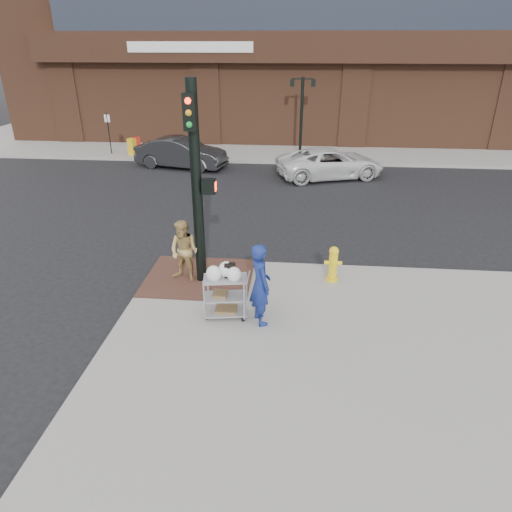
# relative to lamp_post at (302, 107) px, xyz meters

# --- Properties ---
(ground) EXTENTS (220.00, 220.00, 0.00)m
(ground) POSITION_rel_lamp_post_xyz_m (-2.00, -16.00, -2.62)
(ground) COLOR black
(ground) RESTS_ON ground
(sidewalk_far) EXTENTS (65.00, 36.00, 0.15)m
(sidewalk_far) POSITION_rel_lamp_post_xyz_m (10.50, 16.00, -2.54)
(sidewalk_far) COLOR gray
(sidewalk_far) RESTS_ON ground
(brick_curb_ramp) EXTENTS (2.80, 2.40, 0.01)m
(brick_curb_ramp) POSITION_rel_lamp_post_xyz_m (-2.60, -15.10, -2.46)
(brick_curb_ramp) COLOR #4A2A22
(brick_curb_ramp) RESTS_ON sidewalk_near
(lamp_post) EXTENTS (1.32, 0.22, 4.00)m
(lamp_post) POSITION_rel_lamp_post_xyz_m (0.00, 0.00, 0.00)
(lamp_post) COLOR black
(lamp_post) RESTS_ON sidewalk_far
(parking_sign) EXTENTS (0.05, 0.05, 2.20)m
(parking_sign) POSITION_rel_lamp_post_xyz_m (-10.50, -1.00, -1.37)
(parking_sign) COLOR black
(parking_sign) RESTS_ON sidewalk_far
(traffic_signal_pole) EXTENTS (0.61, 0.51, 5.00)m
(traffic_signal_pole) POSITION_rel_lamp_post_xyz_m (-2.48, -15.23, 0.21)
(traffic_signal_pole) COLOR black
(traffic_signal_pole) RESTS_ON sidewalk_near
(woman_blue) EXTENTS (0.70, 0.82, 1.89)m
(woman_blue) POSITION_rel_lamp_post_xyz_m (-0.80, -17.04, -1.52)
(woman_blue) COLOR navy
(woman_blue) RESTS_ON sidewalk_near
(pedestrian_tan) EXTENTS (0.96, 0.85, 1.64)m
(pedestrian_tan) POSITION_rel_lamp_post_xyz_m (-2.91, -15.24, -1.65)
(pedestrian_tan) COLOR tan
(pedestrian_tan) RESTS_ON sidewalk_near
(sedan_dark) EXTENTS (4.78, 2.49, 1.50)m
(sedan_dark) POSITION_rel_lamp_post_xyz_m (-5.97, -3.15, -1.87)
(sedan_dark) COLOR black
(sedan_dark) RESTS_ON ground
(minivan_white) EXTENTS (5.42, 3.72, 1.38)m
(minivan_white) POSITION_rel_lamp_post_xyz_m (1.41, -4.34, -1.93)
(minivan_white) COLOR silver
(minivan_white) RESTS_ON ground
(utility_cart) EXTENTS (1.02, 0.67, 1.32)m
(utility_cart) POSITION_rel_lamp_post_xyz_m (-1.59, -16.89, -1.87)
(utility_cart) COLOR gray
(utility_cart) RESTS_ON sidewalk_near
(fire_hydrant) EXTENTS (0.45, 0.32, 0.97)m
(fire_hydrant) POSITION_rel_lamp_post_xyz_m (0.92, -14.94, -1.97)
(fire_hydrant) COLOR yellow
(fire_hydrant) RESTS_ON sidewalk_near
(newsbox_red) EXTENTS (0.48, 0.46, 0.92)m
(newsbox_red) POSITION_rel_lamp_post_xyz_m (-8.99, -0.98, -2.01)
(newsbox_red) COLOR #B51A14
(newsbox_red) RESTS_ON sidewalk_far
(newsbox_yellow) EXTENTS (0.48, 0.46, 0.90)m
(newsbox_yellow) POSITION_rel_lamp_post_xyz_m (-9.17, -1.28, -2.02)
(newsbox_yellow) COLOR gold
(newsbox_yellow) RESTS_ON sidewalk_far
(newsbox_blue) EXTENTS (0.46, 0.43, 0.95)m
(newsbox_blue) POSITION_rel_lamp_post_xyz_m (-6.26, -1.03, -1.99)
(newsbox_blue) COLOR #173899
(newsbox_blue) RESTS_ON sidewalk_far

